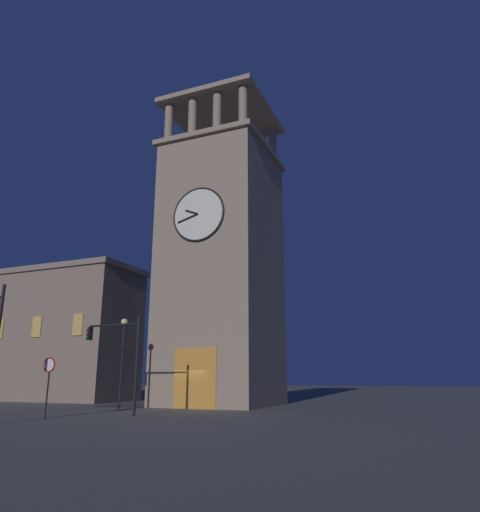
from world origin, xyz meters
TOP-DOWN VIEW (x-y plane):
  - ground_plane at (0.00, 0.00)m, footprint 200.00×200.00m
  - clocktower at (-0.35, -3.53)m, footprint 8.38×8.94m
  - adjacent_wing_building at (18.85, -4.90)m, footprint 18.55×6.79m
  - traffic_signal_near at (0.97, 7.18)m, footprint 3.59×0.41m
  - street_lamp at (3.04, 4.14)m, footprint 0.44×0.44m
  - no_horn_sign at (3.08, 10.17)m, footprint 0.78×0.14m

SIDE VIEW (x-z plane):
  - ground_plane at x=0.00m, z-range 0.00..0.00m
  - no_horn_sign at x=3.08m, z-range 0.87..3.90m
  - traffic_signal_near at x=0.97m, z-range 0.89..6.28m
  - street_lamp at x=3.04m, z-range 1.07..6.79m
  - adjacent_wing_building at x=18.85m, z-range 0.02..12.00m
  - clocktower at x=-0.35m, z-range -2.63..23.94m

